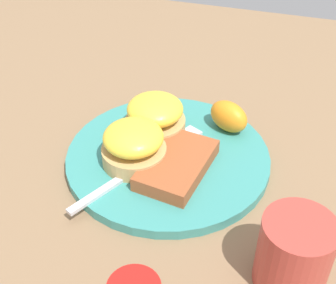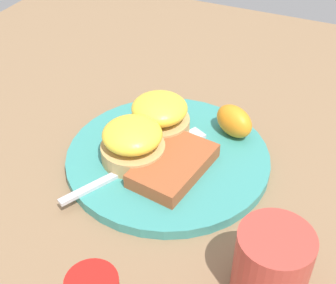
{
  "view_description": "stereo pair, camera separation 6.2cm",
  "coord_description": "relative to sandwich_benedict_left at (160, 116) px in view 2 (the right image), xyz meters",
  "views": [
    {
      "loc": [
        -0.46,
        -0.14,
        0.42
      ],
      "look_at": [
        0.0,
        0.0,
        0.03
      ],
      "focal_mm": 50.0,
      "sensor_mm": 36.0,
      "label": 1
    },
    {
      "loc": [
        -0.44,
        -0.2,
        0.42
      ],
      "look_at": [
        0.0,
        0.0,
        0.03
      ],
      "focal_mm": 50.0,
      "sensor_mm": 36.0,
      "label": 2
    }
  ],
  "objects": [
    {
      "name": "hashbrown_patty",
      "position": [
        -0.07,
        -0.05,
        -0.02
      ],
      "size": [
        0.13,
        0.09,
        0.02
      ],
      "primitive_type": "cube",
      "rotation": [
        0.0,
        0.0,
        -0.15
      ],
      "color": "#9B4D2A",
      "rests_on": "plate"
    },
    {
      "name": "cup",
      "position": [
        -0.18,
        -0.21,
        0.0
      ],
      "size": [
        0.1,
        0.07,
        0.08
      ],
      "color": "#B23D33",
      "rests_on": "ground_plane"
    },
    {
      "name": "sandwich_benedict_right",
      "position": [
        -0.07,
        0.01,
        0.0
      ],
      "size": [
        0.08,
        0.08,
        0.06
      ],
      "color": "tan",
      "rests_on": "plate"
    },
    {
      "name": "ground_plane",
      "position": [
        -0.04,
        -0.03,
        -0.04
      ],
      "size": [
        1.1,
        1.1,
        0.0
      ],
      "primitive_type": "plane",
      "color": "#846647"
    },
    {
      "name": "fork",
      "position": [
        -0.07,
        -0.01,
        -0.03
      ],
      "size": [
        0.21,
        0.12,
        0.0
      ],
      "color": "silver",
      "rests_on": "plate"
    },
    {
      "name": "plate",
      "position": [
        -0.04,
        -0.03,
        -0.03
      ],
      "size": [
        0.27,
        0.27,
        0.01
      ],
      "primitive_type": "cylinder",
      "color": "teal",
      "rests_on": "ground_plane"
    },
    {
      "name": "orange_wedge",
      "position": [
        0.04,
        -0.1,
        -0.01
      ],
      "size": [
        0.06,
        0.07,
        0.04
      ],
      "primitive_type": "ellipsoid",
      "rotation": [
        0.0,
        0.0,
        1.08
      ],
      "color": "orange",
      "rests_on": "plate"
    },
    {
      "name": "sandwich_benedict_left",
      "position": [
        0.0,
        0.0,
        0.0
      ],
      "size": [
        0.08,
        0.08,
        0.06
      ],
      "color": "tan",
      "rests_on": "plate"
    }
  ]
}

